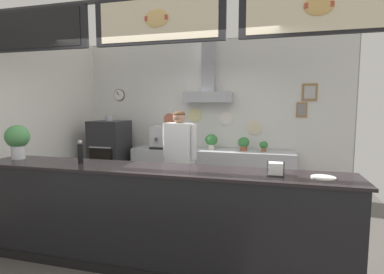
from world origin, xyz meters
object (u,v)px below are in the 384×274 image
Objects in this scene: shop_worker at (179,162)px; pepper_grinder at (80,152)px; potted_rosemary at (211,141)px; napkin_holder at (276,169)px; potted_sage at (244,143)px; basil_vase at (18,140)px; potted_basil at (264,146)px; condiment_plate at (323,177)px; pizza_oven at (110,157)px; espresso_machine at (165,137)px; potted_thyme at (181,141)px.

shop_worker reaches higher than pepper_grinder.
potted_rosemary is 1.80× the size of napkin_holder.
basil_vase is (-2.50, -2.59, 0.28)m from potted_sage.
condiment_plate is at bearing -77.21° from potted_basil.
potted_basil is (0.97, -0.01, -0.06)m from potted_rosemary.
pizza_oven reaches higher than potted_rosemary.
pizza_oven is 7.09× the size of condiment_plate.
espresso_machine is 2.10× the size of potted_thyme.
potted_basil is 0.36m from potted_sage.
basil_vase is (-1.89, -2.60, 0.25)m from potted_rosemary.
shop_worker is 1.46m from espresso_machine.
condiment_plate is at bearing -2.05° from napkin_holder.
pizza_oven is 2.03m from potted_rosemary.
potted_thyme is 3.17m from napkin_holder.
espresso_machine reaches higher than napkin_holder.
potted_basil is 1.17× the size of napkin_holder.
basil_vase is (0.08, -2.28, 0.60)m from pizza_oven.
shop_worker is at bearing 37.42° from basil_vase.
pepper_grinder is (-0.38, -2.62, 0.18)m from potted_thyme.
potted_rosemary is 3.22m from basil_vase.
pizza_oven is 8.19× the size of potted_basil.
potted_sage is 3.61m from basil_vase.
pepper_grinder reaches higher than potted_rosemary.
basil_vase is at bearing 177.31° from pepper_grinder.
shop_worker reaches higher than condiment_plate.
shop_worker is 1.36m from potted_thyme.
potted_rosemary is (0.92, 0.05, -0.04)m from espresso_machine.
espresso_machine is at bearing -48.57° from shop_worker.
shop_worker is at bearing 135.85° from napkin_holder.
potted_sage is 1.15× the size of condiment_plate.
napkin_holder reaches higher than potted_thyme.
potted_rosemary is 1.08× the size of pepper_grinder.
potted_basil is 0.75× the size of potted_sage.
espresso_machine is at bearing -178.73° from potted_basil.
pizza_oven is 4.27m from condiment_plate.
potted_thyme reaches higher than condiment_plate.
espresso_machine is 1.68× the size of potted_rosemary.
pizza_oven is 9.60× the size of napkin_holder.
pepper_grinder is (-1.95, -2.63, 0.21)m from potted_basil.
potted_sage is (-0.36, 0.01, 0.03)m from potted_basil.
potted_rosemary is at bearing 120.51° from condiment_plate.
basil_vase is (-0.91, 0.04, 0.11)m from pepper_grinder.
potted_sage is at bearing 46.06° from basil_vase.
condiment_plate is (2.49, -2.62, -0.02)m from espresso_machine.
napkin_holder is 0.38× the size of basil_vase.
potted_basil is at bearing -119.72° from shop_worker.
potted_thyme is 0.60m from potted_rosemary.
condiment_plate reaches higher than potted_basil.
pepper_grinder reaches higher than napkin_holder.
potted_sage is 2.71m from napkin_holder.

